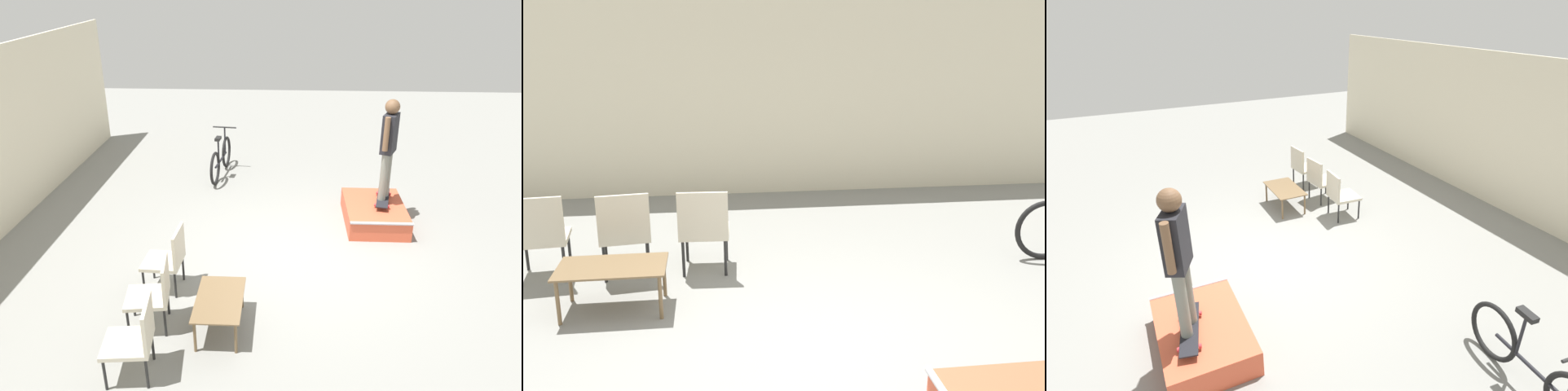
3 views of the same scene
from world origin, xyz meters
TOP-DOWN VIEW (x-y plane):
  - ground_plane at (0.00, 0.00)m, footprint 24.00×24.00m
  - house_wall_back at (0.00, 4.97)m, footprint 12.00×0.06m
  - coffee_table at (-1.79, 1.00)m, footprint 0.98×0.58m
  - patio_chair_left at (-2.62, 1.80)m, footprint 0.57×0.57m
  - patio_chair_center at (-1.78, 1.80)m, footprint 0.59×0.59m
  - patio_chair_right at (-0.95, 1.80)m, footprint 0.55×0.55m

SIDE VIEW (x-z plane):
  - ground_plane at x=0.00m, z-range 0.00..0.00m
  - coffee_table at x=-1.79m, z-range 0.17..0.61m
  - patio_chair_left at x=-2.62m, z-range 0.05..0.98m
  - patio_chair_center at x=-1.78m, z-range 0.05..0.98m
  - patio_chair_right at x=-0.95m, z-range 0.05..0.98m
  - house_wall_back at x=0.00m, z-range 0.00..3.00m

